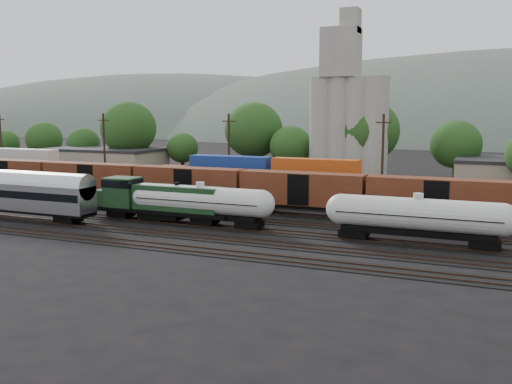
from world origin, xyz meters
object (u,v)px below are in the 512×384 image
at_px(tank_car_a, 200,202).
at_px(orange_locomotive, 198,183).
at_px(green_locomotive, 154,199).
at_px(grain_silo, 347,118).
at_px(passenger_coach, 5,190).

relative_size(tank_car_a, orange_locomotive, 0.96).
distance_m(green_locomotive, grain_silo, 43.49).
xyz_separation_m(tank_car_a, orange_locomotive, (-8.50, 15.00, -0.13)).
relative_size(orange_locomotive, grain_silo, 0.61).
distance_m(passenger_coach, orange_locomotive, 24.62).
xyz_separation_m(orange_locomotive, grain_silo, (14.22, 26.00, 8.72)).
xyz_separation_m(green_locomotive, orange_locomotive, (-2.60, 15.00, -0.05)).
bearing_deg(orange_locomotive, tank_car_a, -60.45).
height_order(orange_locomotive, grain_silo, grain_silo).
bearing_deg(passenger_coach, tank_car_a, 12.35).
distance_m(tank_car_a, orange_locomotive, 17.24).
height_order(passenger_coach, grain_silo, grain_silo).
distance_m(tank_car_a, grain_silo, 42.28).
relative_size(green_locomotive, passenger_coach, 0.72).
xyz_separation_m(passenger_coach, grain_silo, (28.55, 46.00, 7.95)).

